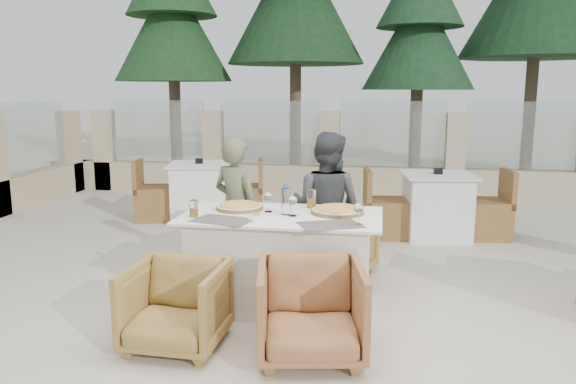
% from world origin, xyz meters
% --- Properties ---
extents(ground, '(80.00, 80.00, 0.00)m').
position_xyz_m(ground, '(0.00, 0.00, 0.00)').
color(ground, beige).
rests_on(ground, ground).
extents(sand_patch, '(30.00, 16.00, 0.01)m').
position_xyz_m(sand_patch, '(0.00, 14.00, 0.01)').
color(sand_patch, beige).
rests_on(sand_patch, ground).
extents(perimeter_wall_far, '(10.00, 0.34, 1.60)m').
position_xyz_m(perimeter_wall_far, '(0.00, 4.80, 0.80)').
color(perimeter_wall_far, '#CBB78F').
rests_on(perimeter_wall_far, ground).
extents(pine_far_left, '(2.42, 2.42, 5.50)m').
position_xyz_m(pine_far_left, '(-3.50, 7.00, 2.75)').
color(pine_far_left, '#1D441F').
rests_on(pine_far_left, ground).
extents(pine_mid_left, '(2.86, 2.86, 6.50)m').
position_xyz_m(pine_mid_left, '(-1.00, 7.50, 3.25)').
color(pine_mid_left, '#193B1D').
rests_on(pine_mid_left, ground).
extents(pine_centre, '(2.20, 2.20, 5.00)m').
position_xyz_m(pine_centre, '(1.50, 7.20, 2.50)').
color(pine_centre, '#1B4023').
rests_on(pine_centre, ground).
extents(pine_mid_right, '(2.99, 2.99, 6.80)m').
position_xyz_m(pine_mid_right, '(3.80, 7.80, 3.40)').
color(pine_mid_right, '#17381E').
rests_on(pine_mid_right, ground).
extents(dining_table, '(1.60, 0.90, 0.77)m').
position_xyz_m(dining_table, '(0.07, -0.10, 0.39)').
color(dining_table, white).
rests_on(dining_table, ground).
extents(placemat_near_left, '(0.51, 0.40, 0.00)m').
position_xyz_m(placemat_near_left, '(-0.34, -0.38, 0.77)').
color(placemat_near_left, '#565249').
rests_on(placemat_near_left, dining_table).
extents(placemat_near_right, '(0.53, 0.46, 0.00)m').
position_xyz_m(placemat_near_right, '(0.49, -0.39, 0.77)').
color(placemat_near_right, '#56504A').
rests_on(placemat_near_right, dining_table).
extents(pizza_left, '(0.52, 0.52, 0.05)m').
position_xyz_m(pizza_left, '(-0.31, 0.03, 0.80)').
color(pizza_left, orange).
rests_on(pizza_left, dining_table).
extents(pizza_right, '(0.51, 0.51, 0.06)m').
position_xyz_m(pizza_right, '(0.51, 0.02, 0.80)').
color(pizza_right, '#CC641B').
rests_on(pizza_right, dining_table).
extents(water_bottle, '(0.09, 0.09, 0.25)m').
position_xyz_m(water_bottle, '(0.10, -0.09, 0.90)').
color(water_bottle, '#C1E9FE').
rests_on(water_bottle, dining_table).
extents(wine_glass_centre, '(0.08, 0.08, 0.18)m').
position_xyz_m(wine_glass_centre, '(-0.05, -0.02, 0.86)').
color(wine_glass_centre, silver).
rests_on(wine_glass_centre, dining_table).
extents(wine_glass_near, '(0.08, 0.08, 0.18)m').
position_xyz_m(wine_glass_near, '(0.16, -0.14, 0.86)').
color(wine_glass_near, white).
rests_on(wine_glass_near, dining_table).
extents(wine_glass_corner, '(0.08, 0.08, 0.18)m').
position_xyz_m(wine_glass_corner, '(0.69, -0.34, 0.86)').
color(wine_glass_corner, white).
rests_on(wine_glass_corner, dining_table).
extents(beer_glass_left, '(0.07, 0.07, 0.14)m').
position_xyz_m(beer_glass_left, '(-0.60, -0.30, 0.84)').
color(beer_glass_left, '#C6711C').
rests_on(beer_glass_left, dining_table).
extents(beer_glass_right, '(0.09, 0.09, 0.16)m').
position_xyz_m(beer_glass_right, '(0.27, 0.21, 0.85)').
color(beer_glass_right, '#C08F1B').
rests_on(beer_glass_right, dining_table).
extents(olive_dish, '(0.12, 0.12, 0.04)m').
position_xyz_m(olive_dish, '(-0.10, -0.27, 0.79)').
color(olive_dish, white).
rests_on(olive_dish, dining_table).
extents(armchair_far_left, '(0.94, 0.96, 0.67)m').
position_xyz_m(armchair_far_left, '(-0.37, 0.82, 0.33)').
color(armchair_far_left, brown).
rests_on(armchair_far_left, ground).
extents(armchair_far_right, '(0.83, 0.84, 0.59)m').
position_xyz_m(armchair_far_right, '(0.45, 0.74, 0.30)').
color(armchair_far_right, olive).
rests_on(armchair_far_right, ground).
extents(armchair_near_left, '(0.66, 0.67, 0.60)m').
position_xyz_m(armchair_near_left, '(-0.51, -0.97, 0.30)').
color(armchair_near_left, olive).
rests_on(armchair_near_left, ground).
extents(armchair_near_right, '(0.81, 0.83, 0.65)m').
position_xyz_m(armchair_near_right, '(0.42, -0.96, 0.32)').
color(armchair_near_right, '#955F36').
rests_on(armchair_near_right, ground).
extents(diner_left, '(0.58, 0.49, 1.34)m').
position_xyz_m(diner_left, '(-0.47, 0.51, 0.67)').
color(diner_left, '#5A5D44').
rests_on(diner_left, ground).
extents(diner_right, '(0.80, 0.70, 1.39)m').
position_xyz_m(diner_right, '(0.36, 0.59, 0.69)').
color(diner_right, '#383B3E').
rests_on(diner_right, ground).
extents(bg_table_a, '(1.78, 1.15, 0.77)m').
position_xyz_m(bg_table_a, '(-1.59, 2.80, 0.39)').
color(bg_table_a, white).
rests_on(bg_table_a, ground).
extents(bg_table_b, '(1.73, 1.03, 0.77)m').
position_xyz_m(bg_table_b, '(1.51, 2.35, 0.39)').
color(bg_table_b, white).
rests_on(bg_table_b, ground).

